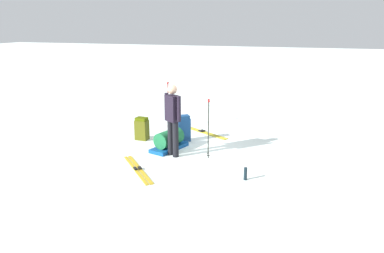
# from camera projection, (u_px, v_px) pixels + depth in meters

# --- Properties ---
(ground_plane) EXTENTS (80.00, 80.00, 0.00)m
(ground_plane) POSITION_uv_depth(u_px,v_px,m) (192.00, 155.00, 9.09)
(ground_plane) COLOR white
(skier_standing) EXTENTS (0.37, 0.49, 1.70)m
(skier_standing) POSITION_uv_depth(u_px,v_px,m) (173.00, 117.00, 8.77)
(skier_standing) COLOR black
(skier_standing) RESTS_ON ground_plane
(ski_pair_near) EXTENTS (1.42, 1.27, 0.05)m
(ski_pair_near) POSITION_uv_depth(u_px,v_px,m) (138.00, 169.00, 8.16)
(ski_pair_near) COLOR gold
(ski_pair_near) RESTS_ON ground_plane
(ski_pair_far) EXTENTS (1.18, 1.76, 0.05)m
(ski_pair_far) POSITION_uv_depth(u_px,v_px,m) (202.00, 132.00, 10.94)
(ski_pair_far) COLOR gold
(ski_pair_far) RESTS_ON ground_plane
(backpack_large_dark) EXTENTS (0.27, 0.35, 0.61)m
(backpack_large_dark) POSITION_uv_depth(u_px,v_px,m) (142.00, 129.00, 10.17)
(backpack_large_dark) COLOR #4B4C10
(backpack_large_dark) RESTS_ON ground_plane
(backpack_bright) EXTENTS (0.39, 0.41, 0.70)m
(backpack_bright) POSITION_uv_depth(u_px,v_px,m) (183.00, 129.00, 10.03)
(backpack_bright) COLOR navy
(backpack_bright) RESTS_ON ground_plane
(ski_poles_planted_near) EXTENTS (0.22, 0.11, 1.37)m
(ski_poles_planted_near) POSITION_uv_depth(u_px,v_px,m) (208.00, 126.00, 8.75)
(ski_poles_planted_near) COLOR black
(ski_poles_planted_near) RESTS_ON ground_plane
(ski_poles_planted_far) EXTENTS (0.17, 0.10, 1.37)m
(ski_poles_planted_far) POSITION_uv_depth(u_px,v_px,m) (168.00, 103.00, 11.23)
(ski_poles_planted_far) COLOR maroon
(ski_poles_planted_far) RESTS_ON ground_plane
(gear_sled) EXTENTS (1.13, 0.75, 0.49)m
(gear_sled) POSITION_uv_depth(u_px,v_px,m) (169.00, 141.00, 9.41)
(gear_sled) COLOR #0F468C
(gear_sled) RESTS_ON ground_plane
(thermos_bottle) EXTENTS (0.07, 0.07, 0.26)m
(thermos_bottle) POSITION_uv_depth(u_px,v_px,m) (245.00, 174.00, 7.62)
(thermos_bottle) COLOR black
(thermos_bottle) RESTS_ON ground_plane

